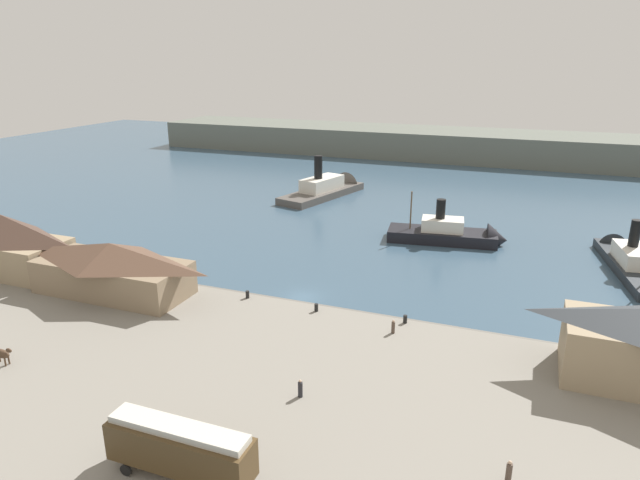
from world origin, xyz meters
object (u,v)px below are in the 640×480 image
at_px(ferry_mid_harbor, 331,188).
at_px(ferry_shed_east_terminal, 3,242).
at_px(pedestrian_near_cart, 300,389).
at_px(mooring_post_center_west, 405,319).
at_px(street_tram, 180,447).
at_px(mooring_post_center_east, 247,295).
at_px(pedestrian_by_tram, 393,327).
at_px(mooring_post_east, 316,308).
at_px(ferry_moored_west, 625,257).
at_px(pedestrian_standing_center, 509,472).
at_px(ferry_shed_west_terminal, 112,268).
at_px(ferry_approaching_east, 456,234).

bearing_deg(ferry_mid_harbor, ferry_shed_east_terminal, -111.33).
relative_size(pedestrian_near_cart, mooring_post_center_west, 1.83).
bearing_deg(street_tram, mooring_post_center_east, 109.54).
relative_size(pedestrian_by_tram, mooring_post_center_west, 1.69).
height_order(mooring_post_center_east, mooring_post_east, same).
bearing_deg(street_tram, pedestrian_near_cart, 71.71).
distance_m(mooring_post_center_west, ferry_moored_west, 40.92).
height_order(pedestrian_near_cart, pedestrian_by_tram, pedestrian_near_cart).
xyz_separation_m(street_tram, mooring_post_center_west, (9.17, 28.76, -2.02)).
distance_m(pedestrian_by_tram, mooring_post_center_west, 2.86).
distance_m(street_tram, pedestrian_standing_center, 22.57).
bearing_deg(ferry_moored_west, mooring_post_east, -136.99).
bearing_deg(ferry_shed_west_terminal, pedestrian_near_cart, -22.15).
bearing_deg(mooring_post_center_west, pedestrian_standing_center, -60.37).
xyz_separation_m(pedestrian_by_tram, ferry_moored_west, (25.86, 35.00, -0.67)).
bearing_deg(ferry_approaching_east, ferry_shed_west_terminal, -133.02).
distance_m(ferry_shed_east_terminal, pedestrian_standing_center, 68.49).
bearing_deg(mooring_post_center_east, pedestrian_near_cart, -49.96).
height_order(pedestrian_near_cart, ferry_mid_harbor, ferry_mid_harbor).
bearing_deg(ferry_shed_east_terminal, mooring_post_center_west, 4.08).
relative_size(pedestrian_near_cart, mooring_post_center_east, 1.83).
bearing_deg(ferry_moored_west, ferry_mid_harbor, 154.61).
relative_size(pedestrian_near_cart, ferry_mid_harbor, 0.06).
bearing_deg(ferry_shed_west_terminal, pedestrian_by_tram, 3.18).
bearing_deg(ferry_shed_east_terminal, mooring_post_east, 4.05).
relative_size(pedestrian_standing_center, mooring_post_center_west, 1.88).
xyz_separation_m(ferry_shed_east_terminal, ferry_moored_west, (79.42, 36.11, -4.05)).
xyz_separation_m(street_tram, mooring_post_east, (-0.99, 28.01, -2.02)).
distance_m(ferry_shed_east_terminal, ferry_approaching_east, 66.76).
xyz_separation_m(mooring_post_center_east, ferry_mid_harbor, (-10.64, 58.70, -0.22)).
distance_m(street_tram, pedestrian_by_tram, 27.40).
bearing_deg(pedestrian_by_tram, ferry_moored_west, 53.54).
bearing_deg(ferry_shed_west_terminal, pedestrian_standing_center, -19.07).
relative_size(pedestrian_by_tram, mooring_post_east, 1.69).
bearing_deg(street_tram, pedestrian_standing_center, 19.93).
xyz_separation_m(street_tram, mooring_post_center_east, (-10.10, 28.45, -2.02)).
bearing_deg(mooring_post_center_west, mooring_post_center_east, -179.08).
bearing_deg(pedestrian_standing_center, ferry_shed_east_terminal, 165.43).
relative_size(mooring_post_center_east, mooring_post_east, 1.00).
distance_m(pedestrian_by_tram, mooring_post_east, 9.71).
bearing_deg(pedestrian_standing_center, ferry_mid_harbor, 117.80).
bearing_deg(pedestrian_by_tram, ferry_approaching_east, 87.94).
xyz_separation_m(ferry_shed_east_terminal, street_tram, (45.05, -24.89, -1.60)).
distance_m(ferry_shed_west_terminal, mooring_post_center_east, 16.95).
height_order(ferry_shed_west_terminal, ferry_mid_harbor, ferry_mid_harbor).
xyz_separation_m(ferry_shed_west_terminal, ferry_approaching_east, (36.06, 38.64, -3.11)).
distance_m(street_tram, mooring_post_center_west, 30.25).
distance_m(ferry_shed_west_terminal, ferry_approaching_east, 52.94).
bearing_deg(ferry_shed_west_terminal, ferry_approaching_east, 46.98).
xyz_separation_m(pedestrian_near_cart, ferry_approaching_east, (5.93, 50.90, -0.60)).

